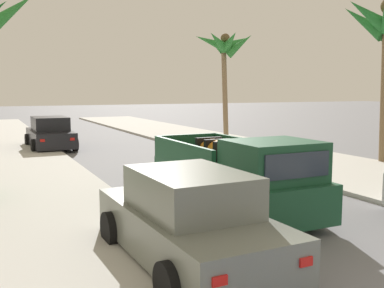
{
  "coord_description": "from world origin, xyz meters",
  "views": [
    {
      "loc": [
        -5.98,
        -1.99,
        2.81
      ],
      "look_at": [
        -0.29,
        9.99,
        1.2
      ],
      "focal_mm": 41.93,
      "sensor_mm": 36.0,
      "label": 1
    }
  ],
  "objects": [
    {
      "name": "sidewalk_left",
      "position": [
        -5.29,
        12.0,
        0.06
      ],
      "size": [
        5.05,
        60.0,
        0.12
      ],
      "primitive_type": "cube",
      "color": "beige",
      "rests_on": "ground"
    },
    {
      "name": "pickup_truck",
      "position": [
        -0.72,
        6.74,
        0.81
      ],
      "size": [
        2.23,
        5.22,
        1.8
      ],
      "color": "#19472D",
      "rests_on": "ground"
    },
    {
      "name": "palm_tree_right_back",
      "position": [
        7.06,
        20.95,
        5.23
      ],
      "size": [
        3.45,
        3.6,
        6.14
      ],
      "color": "#846B4C",
      "rests_on": "ground"
    },
    {
      "name": "car_right_mid",
      "position": [
        -3.02,
        4.38,
        0.71
      ],
      "size": [
        2.1,
        4.29,
        1.54
      ],
      "color": "slate",
      "rests_on": "ground"
    },
    {
      "name": "sidewalk_right",
      "position": [
        5.29,
        12.0,
        0.06
      ],
      "size": [
        5.05,
        60.0,
        0.12
      ],
      "primitive_type": "cube",
      "color": "beige",
      "rests_on": "ground"
    },
    {
      "name": "car_left_near",
      "position": [
        -2.97,
        20.08,
        0.71
      ],
      "size": [
        2.05,
        4.27,
        1.54
      ],
      "color": "black",
      "rests_on": "ground"
    },
    {
      "name": "curb_left",
      "position": [
        -4.17,
        12.0,
        0.05
      ],
      "size": [
        0.16,
        60.0,
        0.1
      ],
      "primitive_type": "cube",
      "color": "silver",
      "rests_on": "ground"
    },
    {
      "name": "curb_right",
      "position": [
        4.17,
        12.0,
        0.05
      ],
      "size": [
        0.16,
        60.0,
        0.1
      ],
      "primitive_type": "cube",
      "color": "silver",
      "rests_on": "ground"
    }
  ]
}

